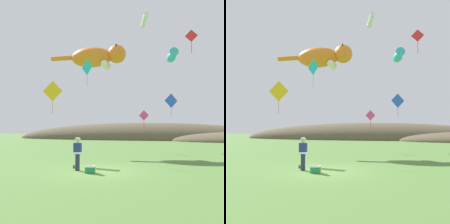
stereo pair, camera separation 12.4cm
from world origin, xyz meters
The scene contains 13 objects.
ground_plane centered at (0.00, 0.00, 0.00)m, with size 120.00×120.00×0.00m, color #517A38.
distant_hill_ridge centered at (3.97, 32.39, 0.00)m, with size 56.60×14.17×6.04m.
festival_attendant centered at (-1.07, -0.09, 0.95)m, with size 0.42×0.30×1.77m.
kite_spool centered at (-1.49, 0.58, 0.10)m, with size 0.12×0.20×0.20m.
picnic_cooler centered at (-0.20, -0.65, 0.18)m, with size 0.51×0.36×0.36m.
kite_giant_cat centered at (-2.57, 9.57, 8.92)m, with size 7.38×2.12×2.24m.
kite_fish_windsock centered at (4.35, 10.19, 8.78)m, with size 1.09×3.00×0.90m.
kite_tube_streamer centered at (2.13, 6.50, 10.80)m, with size 0.85×2.29×0.44m.
kite_diamond_pink centered at (1.75, 10.47, 3.37)m, with size 0.94×0.30×1.88m.
kite_diamond_gold centered at (-4.23, 3.50, 4.87)m, with size 1.46×0.13×2.37m.
kite_diamond_teal centered at (-2.15, 5.05, 6.87)m, with size 1.05×0.71×2.15m.
kite_diamond_blue centered at (4.35, 12.91, 4.95)m, with size 1.31×0.75×2.39m.
kite_diamond_red centered at (5.69, 6.59, 9.29)m, with size 0.96×0.10×1.86m.
Camera 1 is at (3.40, -12.98, 2.38)m, focal length 40.00 mm.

